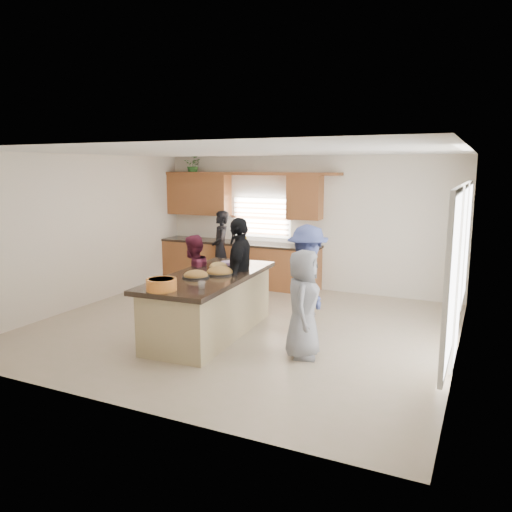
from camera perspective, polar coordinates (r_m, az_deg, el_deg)
The scene contains 18 objects.
floor at distance 8.19m, azimuth -1.70°, elevation -8.12°, with size 6.50×6.50×0.00m, color tan.
room_shell at distance 7.81m, azimuth -1.77°, elevation 5.25°, with size 6.52×6.02×2.81m.
back_cabinetry at distance 11.01m, azimuth -2.10°, elevation 1.47°, with size 4.08×0.66×2.46m.
right_wall_glazing at distance 6.91m, azimuth 22.23°, elevation -0.79°, with size 0.06×4.00×2.25m.
island at distance 7.76m, azimuth -5.28°, elevation -5.71°, with size 1.31×2.76×0.95m.
platter_front at distance 7.45m, azimuth -6.89°, elevation -2.24°, with size 0.40×0.40×0.16m.
platter_mid at distance 7.64m, azimuth -4.17°, elevation -1.87°, with size 0.45×0.45×0.18m.
platter_back at distance 8.13m, azimuth -4.31°, elevation -1.16°, with size 0.31×0.31×0.13m.
salad_bowl at distance 6.73m, azimuth -10.75°, elevation -3.15°, with size 0.40×0.40×0.16m.
clear_cup at distance 6.78m, azimuth -6.24°, elevation -3.27°, with size 0.09×0.09×0.10m, color white.
plate_stack at distance 8.41m, azimuth -3.25°, elevation -0.79°, with size 0.23×0.23×0.05m, color #B189C8.
flower_vase at distance 8.70m, azimuth -1.54°, elevation 1.00°, with size 0.14×0.14×0.43m.
potted_plant at distance 11.54m, azimuth -7.17°, elevation 10.27°, with size 0.38×0.33×0.43m, color #346E2C.
woman_left_back at distance 10.85m, azimuth -4.03°, elevation 0.85°, with size 0.60×0.39×1.65m, color black.
woman_left_mid at distance 8.44m, azimuth -7.18°, elevation -2.52°, with size 0.71×0.55×1.45m, color maroon.
woman_left_front at distance 8.00m, azimuth -1.86°, elevation -1.93°, with size 1.05×0.44×1.79m, color black.
woman_right_back at distance 7.70m, azimuth 5.89°, elevation -2.75°, with size 1.10×0.63×1.71m, color #3C4884.
woman_right_front at distance 6.78m, azimuth 5.41°, elevation -5.48°, with size 0.73×0.47×1.49m, color slate.
Camera 1 is at (3.53, -6.93, 2.55)m, focal length 35.00 mm.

